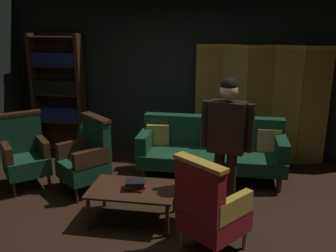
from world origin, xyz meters
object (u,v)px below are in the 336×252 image
(velvet_couch, at_px, (212,147))
(book_red_leather, at_px, (135,188))
(book_green_cloth, at_px, (135,185))
(book_black_cloth, at_px, (135,182))
(armchair_gilt_accent, at_px, (210,208))
(standing_figure, at_px, (227,138))
(folding_screen, at_px, (260,103))
(armchair_wing_left, at_px, (25,153))
(armchair_wing_right, at_px, (87,157))
(potted_plant, at_px, (94,139))
(coffee_table, at_px, (133,192))
(bookshelf, at_px, (59,91))

(velvet_couch, xyz_separation_m, book_red_leather, (-0.80, -1.47, -0.02))
(book_green_cloth, xyz_separation_m, book_black_cloth, (0.00, 0.00, 0.04))
(armchair_gilt_accent, xyz_separation_m, standing_figure, (0.13, 0.66, 0.54))
(velvet_couch, xyz_separation_m, book_green_cloth, (-0.80, -1.47, 0.01))
(folding_screen, xyz_separation_m, book_green_cloth, (-1.51, -2.24, -0.52))
(folding_screen, distance_m, armchair_wing_left, 3.66)
(armchair_wing_right, relative_size, book_green_cloth, 4.71)
(armchair_gilt_accent, height_order, standing_figure, standing_figure)
(armchair_wing_right, bearing_deg, folding_screen, 33.27)
(armchair_wing_left, distance_m, book_black_cloth, 1.90)
(armchair_gilt_accent, distance_m, armchair_wing_left, 2.88)
(potted_plant, relative_size, book_red_leather, 3.40)
(coffee_table, height_order, book_green_cloth, book_green_cloth)
(velvet_couch, xyz_separation_m, coffee_table, (-0.83, -1.45, -0.08))
(book_green_cloth, bearing_deg, book_black_cloth, 0.00)
(armchair_gilt_accent, relative_size, book_green_cloth, 4.71)
(armchair_wing_left, relative_size, book_green_cloth, 4.71)
(book_green_cloth, bearing_deg, folding_screen, 55.90)
(standing_figure, distance_m, book_red_leather, 1.20)
(armchair_wing_right, bearing_deg, armchair_gilt_accent, -33.18)
(velvet_couch, relative_size, armchair_wing_left, 2.04)
(potted_plant, bearing_deg, velvet_couch, -1.62)
(coffee_table, relative_size, standing_figure, 0.59)
(potted_plant, bearing_deg, armchair_gilt_accent, -45.47)
(bookshelf, xyz_separation_m, armchair_wing_right, (1.06, -1.52, -0.59))
(standing_figure, bearing_deg, coffee_table, -168.83)
(velvet_couch, bearing_deg, armchair_wing_right, -154.69)
(coffee_table, bearing_deg, armchair_wing_right, 140.28)
(bookshelf, bearing_deg, folding_screen, 0.55)
(book_red_leather, bearing_deg, armchair_wing_left, 158.28)
(velvet_couch, height_order, potted_plant, velvet_couch)
(armchair_gilt_accent, height_order, armchair_wing_right, same)
(folding_screen, relative_size, potted_plant, 2.60)
(standing_figure, bearing_deg, bookshelf, 145.76)
(bookshelf, distance_m, potted_plant, 1.25)
(bookshelf, xyz_separation_m, armchair_wing_left, (0.13, -1.50, -0.59))
(folding_screen, xyz_separation_m, armchair_wing_left, (-3.28, -1.53, -0.50))
(standing_figure, bearing_deg, potted_plant, 147.77)
(book_black_cloth, bearing_deg, velvet_couch, 61.42)
(armchair_gilt_accent, distance_m, potted_plant, 2.75)
(bookshelf, height_order, book_black_cloth, bookshelf)
(book_green_cloth, bearing_deg, armchair_gilt_accent, -26.48)
(bookshelf, distance_m, standing_figure, 3.53)
(standing_figure, bearing_deg, book_black_cloth, -167.73)
(armchair_wing_right, bearing_deg, standing_figure, -14.15)
(standing_figure, relative_size, book_black_cloth, 7.81)
(potted_plant, bearing_deg, standing_figure, -32.23)
(armchair_wing_left, relative_size, standing_figure, 0.61)
(bookshelf, relative_size, coffee_table, 2.05)
(potted_plant, xyz_separation_m, book_red_leather, (1.04, -1.52, -0.04))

